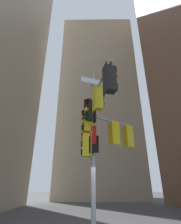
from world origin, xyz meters
TOP-DOWN VIEW (x-y plane):
  - building_mid_block at (1.03, 23.04)m, footprint 12.91×12.91m
  - signal_pole_assembly at (0.33, -0.18)m, footprint 2.67×4.23m

SIDE VIEW (x-z plane):
  - signal_pole_assembly at x=0.33m, z-range 0.73..7.87m
  - building_mid_block at x=1.03m, z-range 0.00..32.07m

